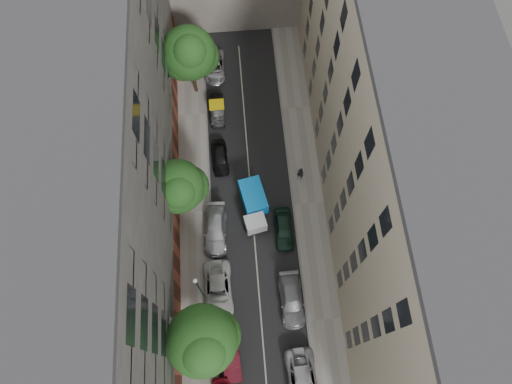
{
  "coord_description": "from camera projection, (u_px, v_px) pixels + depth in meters",
  "views": [
    {
      "loc": [
        -0.87,
        -15.78,
        41.26
      ],
      "look_at": [
        0.32,
        -0.89,
        6.0
      ],
      "focal_mm": 32.0,
      "sensor_mm": 36.0,
      "label": 1
    }
  ],
  "objects": [
    {
      "name": "car_right_1",
      "position": [
        292.0,
        300.0,
        40.0
      ],
      "size": [
        2.11,
        4.98,
        1.43
      ],
      "primitive_type": "imported",
      "rotation": [
        0.0,
        0.0,
        0.02
      ],
      "color": "gray",
      "rests_on": "ground"
    },
    {
      "name": "ground",
      "position": [
        252.0,
        208.0,
        44.16
      ],
      "size": [
        120.0,
        120.0,
        0.0
      ],
      "primitive_type": "plane",
      "color": "#4C4C49",
      "rests_on": "ground"
    },
    {
      "name": "car_left_3",
      "position": [
        215.0,
        230.0,
        42.49
      ],
      "size": [
        2.43,
        5.32,
        1.51
      ],
      "primitive_type": "imported",
      "rotation": [
        0.0,
        0.0,
        -0.06
      ],
      "color": "silver",
      "rests_on": "ground"
    },
    {
      "name": "tree_mid",
      "position": [
        179.0,
        188.0,
        39.5
      ],
      "size": [
        5.1,
        4.8,
        7.47
      ],
      "color": "#382619",
      "rests_on": "sidewalk_left"
    },
    {
      "name": "road_surface",
      "position": [
        252.0,
        208.0,
        44.15
      ],
      "size": [
        8.0,
        44.0,
        0.02
      ],
      "primitive_type": "cube",
      "color": "black",
      "rests_on": "ground"
    },
    {
      "name": "car_right_2",
      "position": [
        284.0,
        229.0,
        42.56
      ],
      "size": [
        1.79,
        4.3,
        1.46
      ],
      "primitive_type": "imported",
      "rotation": [
        0.0,
        0.0,
        -0.02
      ],
      "color": "black",
      "rests_on": "ground"
    },
    {
      "name": "pedestrian",
      "position": [
        300.0,
        173.0,
        44.44
      ],
      "size": [
        0.78,
        0.65,
        1.83
      ],
      "primitive_type": "imported",
      "rotation": [
        0.0,
        0.0,
        2.77
      ],
      "color": "black",
      "rests_on": "sidewalk_right"
    },
    {
      "name": "lamp_post",
      "position": [
        199.0,
        287.0,
        36.73
      ],
      "size": [
        0.36,
        0.36,
        7.04
      ],
      "color": "#1B602F",
      "rests_on": "sidewalk_left"
    },
    {
      "name": "sidewalk_left",
      "position": [
        195.0,
        212.0,
        43.91
      ],
      "size": [
        3.0,
        44.0,
        0.15
      ],
      "primitive_type": "cube",
      "color": "gray",
      "rests_on": "ground"
    },
    {
      "name": "car_left_6",
      "position": [
        215.0,
        67.0,
        49.94
      ],
      "size": [
        2.27,
        4.67,
        1.28
      ],
      "primitive_type": "imported",
      "rotation": [
        0.0,
        0.0,
        -0.03
      ],
      "color": "#B3B3B8",
      "rests_on": "ground"
    },
    {
      "name": "tarp_truck",
      "position": [
        254.0,
        205.0,
        42.89
      ],
      "size": [
        2.94,
        5.4,
        2.34
      ],
      "rotation": [
        0.0,
        0.0,
        0.2
      ],
      "color": "black",
      "rests_on": "ground"
    },
    {
      "name": "car_left_2",
      "position": [
        218.0,
        290.0,
        40.32
      ],
      "size": [
        2.57,
        5.42,
        1.49
      ],
      "primitive_type": "imported",
      "rotation": [
        0.0,
        0.0,
        0.02
      ],
      "color": "silver",
      "rests_on": "ground"
    },
    {
      "name": "car_left_5",
      "position": [
        217.0,
        110.0,
        47.75
      ],
      "size": [
        1.42,
        3.96,
        1.3
      ],
      "primitive_type": "imported",
      "rotation": [
        0.0,
        0.0,
        0.01
      ],
      "color": "black",
      "rests_on": "ground"
    },
    {
      "name": "car_left_1",
      "position": [
        231.0,
        356.0,
        38.21
      ],
      "size": [
        1.74,
        4.33,
        1.4
      ],
      "primitive_type": "imported",
      "rotation": [
        0.0,
        0.0,
        0.06
      ],
      "color": "#4D0F18",
      "rests_on": "ground"
    },
    {
      "name": "sidewalk_right",
      "position": [
        308.0,
        203.0,
        44.26
      ],
      "size": [
        3.0,
        44.0,
        0.15
      ],
      "primitive_type": "cube",
      "color": "gray",
      "rests_on": "ground"
    },
    {
      "name": "tree_near",
      "position": [
        204.0,
        342.0,
        33.63
      ],
      "size": [
        5.61,
        5.38,
        8.82
      ],
      "color": "#382619",
      "rests_on": "sidewalk_left"
    },
    {
      "name": "tree_far",
      "position": [
        190.0,
        55.0,
        43.86
      ],
      "size": [
        5.53,
        5.29,
        8.86
      ],
      "color": "#382619",
      "rests_on": "sidewalk_left"
    },
    {
      "name": "building_right",
      "position": [
        392.0,
        151.0,
        35.29
      ],
      "size": [
        8.0,
        44.0,
        20.0
      ],
      "primitive_type": "cube",
      "color": "tan",
      "rests_on": "ground"
    },
    {
      "name": "car_right_0",
      "position": [
        303.0,
        382.0,
        37.39
      ],
      "size": [
        2.7,
        5.48,
        1.49
      ],
      "primitive_type": "imported",
      "rotation": [
        0.0,
        0.0,
        0.04
      ],
      "color": "#BBBBC0",
      "rests_on": "ground"
    },
    {
      "name": "building_left",
      "position": [
        107.0,
        172.0,
        34.6
      ],
      "size": [
        8.0,
        44.0,
        20.0
      ],
      "primitive_type": "cube",
      "color": "#474543",
      "rests_on": "ground"
    },
    {
      "name": "car_left_4",
      "position": [
        220.0,
        157.0,
        45.55
      ],
      "size": [
        1.79,
        4.01,
        1.34
      ],
      "primitive_type": "imported",
      "rotation": [
        0.0,
        0.0,
        0.05
      ],
      "color": "black",
      "rests_on": "ground"
    }
  ]
}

